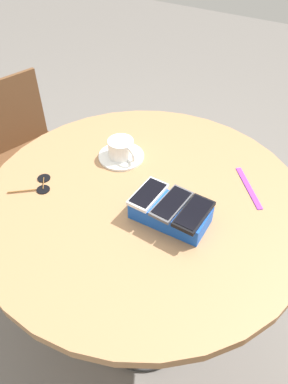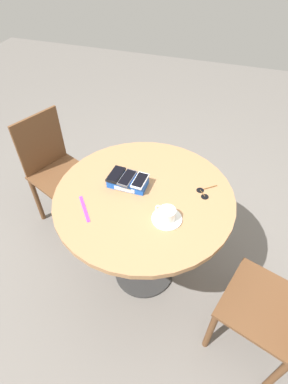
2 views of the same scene
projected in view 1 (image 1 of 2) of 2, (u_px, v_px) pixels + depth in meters
name	position (u px, v px, depth m)	size (l,w,h in m)	color
ground_plane	(144.00, 324.00, 1.65)	(8.00, 8.00, 0.00)	slate
round_table	(144.00, 225.00, 1.20)	(0.97, 0.97, 0.78)	#2D2D2D
phone_box	(170.00, 213.00, 1.03)	(0.21, 0.11, 0.05)	blue
phone_black	(194.00, 214.00, 0.98)	(0.07, 0.14, 0.01)	black
phone_gray	(172.00, 203.00, 1.01)	(0.07, 0.14, 0.01)	#515156
phone_white	(148.00, 194.00, 1.03)	(0.07, 0.13, 0.01)	silver
saucer	(121.00, 156.00, 1.25)	(0.15, 0.15, 0.01)	white
coffee_cup	(121.00, 148.00, 1.22)	(0.11, 0.08, 0.06)	white
lanyard_strap	(249.00, 188.00, 1.14)	(0.19, 0.02, 0.00)	purple
sunglasses	(41.00, 185.00, 1.15)	(0.10, 0.13, 0.01)	black
chair_near_window	(27.00, 161.00, 1.80)	(0.52, 0.52, 0.79)	brown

